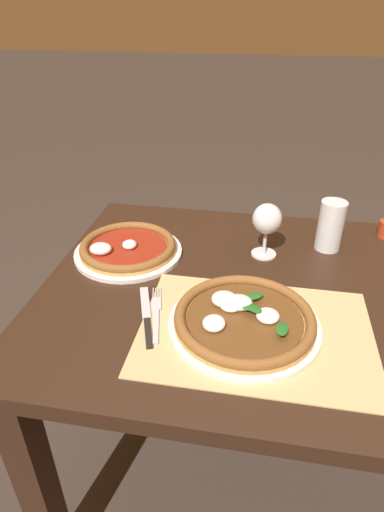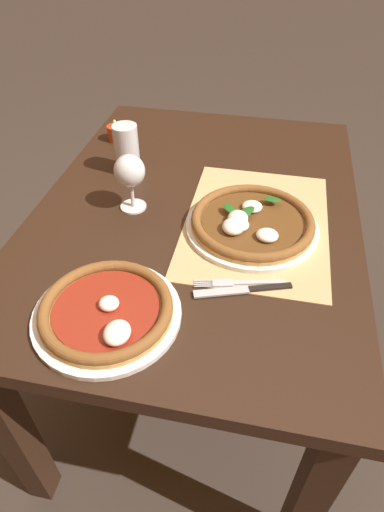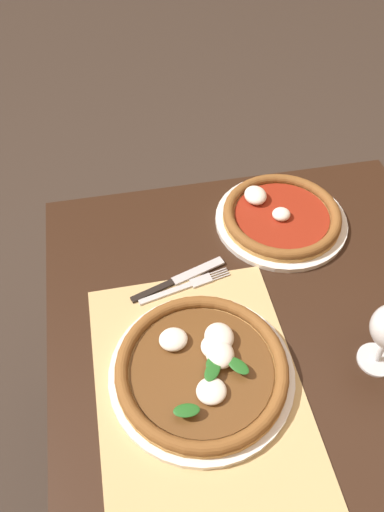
{
  "view_description": "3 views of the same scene",
  "coord_description": "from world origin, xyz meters",
  "px_view_note": "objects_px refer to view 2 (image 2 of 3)",
  "views": [
    {
      "loc": [
        -0.06,
        -0.88,
        1.36
      ],
      "look_at": [
        -0.22,
        -0.03,
        0.83
      ],
      "focal_mm": 30.0,
      "sensor_mm": 36.0,
      "label": 1
    },
    {
      "loc": [
        -0.94,
        -0.18,
        1.41
      ],
      "look_at": [
        -0.26,
        -0.04,
        0.79
      ],
      "focal_mm": 30.0,
      "sensor_mm": 36.0,
      "label": 2
    },
    {
      "loc": [
        0.33,
        -0.25,
        1.56
      ],
      "look_at": [
        -0.32,
        -0.12,
        0.79
      ],
      "focal_mm": 35.0,
      "sensor_mm": 36.0,
      "label": 3
    }
  ],
  "objects_px": {
    "pizza_near": "(252,223)",
    "votive_candle": "(116,133)",
    "wine_glass": "(130,173)",
    "pizza_far": "(107,311)",
    "pint_glass": "(127,150)",
    "fork": "(239,283)",
    "knife": "(243,290)"
  },
  "relations": [
    {
      "from": "pint_glass",
      "to": "fork",
      "type": "relative_size",
      "value": 0.73
    },
    {
      "from": "wine_glass",
      "to": "pizza_far",
      "type": "bearing_deg",
      "value": -170.38
    },
    {
      "from": "votive_candle",
      "to": "pizza_near",
      "type": "bearing_deg",
      "value": -128.86
    },
    {
      "from": "pizza_near",
      "to": "wine_glass",
      "type": "relative_size",
      "value": 2.15
    },
    {
      "from": "wine_glass",
      "to": "knife",
      "type": "bearing_deg",
      "value": -127.93
    },
    {
      "from": "fork",
      "to": "pizza_near",
      "type": "bearing_deg",
      "value": -2.04
    },
    {
      "from": "pint_glass",
      "to": "pizza_far",
      "type": "bearing_deg",
      "value": -166.49
    },
    {
      "from": "pizza_near",
      "to": "pizza_far",
      "type": "xyz_separation_m",
      "value": [
        -0.34,
        0.26,
        -0.0
      ]
    },
    {
      "from": "pizza_near",
      "to": "wine_glass",
      "type": "distance_m",
      "value": 0.33
    },
    {
      "from": "pint_glass",
      "to": "pizza_near",
      "type": "bearing_deg",
      "value": -118.6
    },
    {
      "from": "pizza_far",
      "to": "wine_glass",
      "type": "bearing_deg",
      "value": 9.62
    },
    {
      "from": "pint_glass",
      "to": "wine_glass",
      "type": "bearing_deg",
      "value": -158.69
    },
    {
      "from": "fork",
      "to": "votive_candle",
      "type": "distance_m",
      "value": 0.77
    },
    {
      "from": "pizza_far",
      "to": "votive_candle",
      "type": "bearing_deg",
      "value": 17.73
    },
    {
      "from": "votive_candle",
      "to": "fork",
      "type": "bearing_deg",
      "value": -140.76
    },
    {
      "from": "wine_glass",
      "to": "pizza_near",
      "type": "bearing_deg",
      "value": -96.12
    },
    {
      "from": "pint_glass",
      "to": "votive_candle",
      "type": "xyz_separation_m",
      "value": [
        0.19,
        0.1,
        -0.05
      ]
    },
    {
      "from": "votive_candle",
      "to": "knife",
      "type": "bearing_deg",
      "value": -141.09
    },
    {
      "from": "pizza_near",
      "to": "wine_glass",
      "type": "bearing_deg",
      "value": 83.88
    },
    {
      "from": "pizza_near",
      "to": "knife",
      "type": "bearing_deg",
      "value": -179.06
    },
    {
      "from": "wine_glass",
      "to": "votive_candle",
      "type": "height_order",
      "value": "wine_glass"
    },
    {
      "from": "wine_glass",
      "to": "fork",
      "type": "xyz_separation_m",
      "value": [
        -0.23,
        -0.31,
        -0.1
      ]
    },
    {
      "from": "pint_glass",
      "to": "fork",
      "type": "xyz_separation_m",
      "value": [
        -0.41,
        -0.38,
        -0.06
      ]
    },
    {
      "from": "pizza_far",
      "to": "pizza_near",
      "type": "bearing_deg",
      "value": -36.76
    },
    {
      "from": "pizza_near",
      "to": "votive_candle",
      "type": "relative_size",
      "value": 4.63
    },
    {
      "from": "wine_glass",
      "to": "fork",
      "type": "relative_size",
      "value": 0.78
    },
    {
      "from": "wine_glass",
      "to": "knife",
      "type": "height_order",
      "value": "wine_glass"
    },
    {
      "from": "knife",
      "to": "votive_candle",
      "type": "xyz_separation_m",
      "value": [
        0.62,
        0.5,
        0.02
      ]
    },
    {
      "from": "fork",
      "to": "pint_glass",
      "type": "bearing_deg",
      "value": 43.0
    },
    {
      "from": "pizza_near",
      "to": "fork",
      "type": "distance_m",
      "value": 0.2
    },
    {
      "from": "pizza_far",
      "to": "fork",
      "type": "bearing_deg",
      "value": -59.77
    },
    {
      "from": "fork",
      "to": "votive_candle",
      "type": "height_order",
      "value": "votive_candle"
    }
  ]
}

